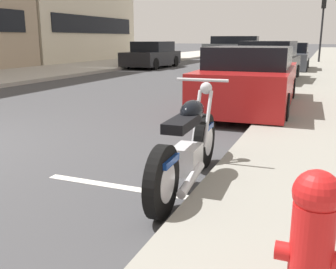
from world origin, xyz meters
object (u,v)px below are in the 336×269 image
traffic_signal_near_corner (323,14)px  parked_motorcycle (188,148)px  parked_car_near_corner (288,58)px  parked_car_far_down_curb (250,80)px  car_opposite_curb (152,55)px  fire_hydrant (312,242)px  crossing_truck (235,46)px  parked_car_behind_motorcycle (268,63)px

traffic_signal_near_corner → parked_motorcycle: bearing=177.9°
parked_motorcycle → parked_car_near_corner: parked_car_near_corner is taller
traffic_signal_near_corner → parked_car_far_down_curb: bearing=176.6°
car_opposite_curb → fire_hydrant: car_opposite_curb is taller
parked_car_far_down_curb → parked_car_near_corner: bearing=-1.2°
fire_hydrant → traffic_signal_near_corner: traffic_signal_near_corner is taller
parked_motorcycle → traffic_signal_near_corner: bearing=-4.6°
fire_hydrant → parked_car_far_down_curb: bearing=12.9°
car_opposite_curb → traffic_signal_near_corner: bearing=130.5°
parked_motorcycle → crossing_truck: size_ratio=0.39×
parked_motorcycle → parked_car_near_corner: (16.44, 0.43, 0.23)m
car_opposite_curb → traffic_signal_near_corner: size_ratio=1.03×
car_opposite_curb → traffic_signal_near_corner: traffic_signal_near_corner is taller
fire_hydrant → traffic_signal_near_corner: size_ratio=0.20×
parked_car_near_corner → crossing_truck: crossing_truck is taller
crossing_truck → traffic_signal_near_corner: 10.56m
traffic_signal_near_corner → crossing_truck: bearing=44.2°
crossing_truck → parked_car_near_corner: bearing=108.5°
parked_motorcycle → fire_hydrant: parked_motorcycle is taller
parked_motorcycle → parked_car_far_down_curb: size_ratio=0.50×
crossing_truck → car_opposite_curb: 14.62m
parked_car_far_down_curb → fire_hydrant: (-6.81, -1.55, -0.11)m
parked_car_far_down_curb → parked_car_behind_motorcycle: (5.88, 0.42, 0.04)m
parked_motorcycle → traffic_signal_near_corner: 23.70m
crossing_truck → fire_hydrant: crossing_truck is taller
parked_motorcycle → car_opposite_curb: (16.40, 7.83, 0.24)m
crossing_truck → parked_motorcycle: bearing=97.9°
parked_motorcycle → fire_hydrant: (-1.86, -1.31, 0.13)m
parked_car_behind_motorcycle → fire_hydrant: size_ratio=5.09×
parked_car_behind_motorcycle → fire_hydrant: parked_car_behind_motorcycle is taller
parked_car_far_down_curb → crossing_truck: (25.99, 6.08, 0.28)m
crossing_truck → traffic_signal_near_corner: bearing=130.5°
parked_car_far_down_curb → parked_car_behind_motorcycle: 5.90m
parked_car_far_down_curb → parked_car_behind_motorcycle: parked_car_behind_motorcycle is taller
fire_hydrant → parked_car_near_corner: bearing=5.5°
crossing_truck → car_opposite_curb: crossing_truck is taller
parked_car_far_down_curb → traffic_signal_near_corner: 18.78m
parked_car_behind_motorcycle → parked_car_far_down_curb: bearing=-173.8°
parked_car_far_down_curb → parked_motorcycle: bearing=-179.3°
parked_car_behind_motorcycle → crossing_truck: 20.89m
parked_car_far_down_curb → parked_car_behind_motorcycle: size_ratio=1.07×
parked_motorcycle → fire_hydrant: size_ratio=2.70×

